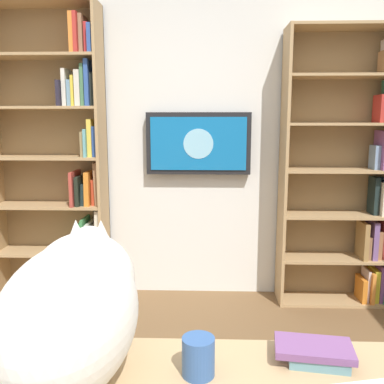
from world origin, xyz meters
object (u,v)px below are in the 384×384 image
object	(u,v)px
coffee_mug	(198,356)
desk_book_stack	(316,352)
bookshelf_left	(352,176)
wall_mounted_tv	(198,144)
cat	(74,305)
bookshelf_right	(61,157)

from	to	relation	value
coffee_mug	desk_book_stack	xyz separation A→B (m)	(-0.30, -0.07, -0.02)
bookshelf_left	coffee_mug	xyz separation A→B (m)	(1.12, 2.22, -0.16)
wall_mounted_tv	cat	world-z (taller)	wall_mounted_tv
bookshelf_left	cat	size ratio (longest dim) A/B	3.20
cat	coffee_mug	distance (m)	0.32
desk_book_stack	bookshelf_right	bearing A→B (deg)	-57.20
coffee_mug	desk_book_stack	size ratio (longest dim) A/B	0.46
cat	bookshelf_left	bearing A→B (deg)	-122.39
wall_mounted_tv	desk_book_stack	size ratio (longest dim) A/B	3.84
bookshelf_right	cat	bearing A→B (deg)	109.56
wall_mounted_tv	coffee_mug	xyz separation A→B (m)	(-0.04, 2.30, -0.40)
bookshelf_right	desk_book_stack	xyz separation A→B (m)	(-1.39, 2.15, -0.32)
bookshelf_left	desk_book_stack	world-z (taller)	bookshelf_left
wall_mounted_tv	desk_book_stack	world-z (taller)	wall_mounted_tv
bookshelf_right	desk_book_stack	bearing A→B (deg)	122.80
bookshelf_right	coffee_mug	bearing A→B (deg)	116.07
bookshelf_left	cat	world-z (taller)	bookshelf_left
wall_mounted_tv	desk_book_stack	xyz separation A→B (m)	(-0.34, 2.24, -0.42)
coffee_mug	bookshelf_right	bearing A→B (deg)	-63.93
bookshelf_right	coffee_mug	size ratio (longest dim) A/B	23.29
bookshelf_left	wall_mounted_tv	size ratio (longest dim) A/B	2.57
cat	coffee_mug	xyz separation A→B (m)	(-0.30, -0.00, -0.13)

